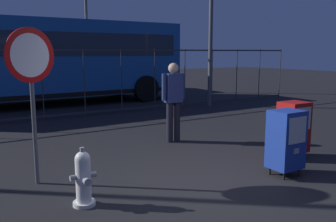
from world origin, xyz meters
name	(u,v)px	position (x,y,z in m)	size (l,w,h in m)	color
ground_plane	(194,187)	(0.00, 0.00, 0.00)	(60.00, 60.00, 0.00)	black
fire_hydrant	(83,178)	(-1.54, 0.22, 0.35)	(0.33, 0.32, 0.75)	silver
newspaper_box_primary	(293,127)	(2.35, 0.23, 0.57)	(0.48, 0.42, 1.02)	black
newspaper_box_secondary	(286,139)	(1.48, -0.33, 0.57)	(0.48, 0.42, 1.02)	black
stop_sign	(31,74)	(-1.87, 1.30, 1.60)	(0.71, 0.31, 2.23)	#4C4F54
pedestrian	(173,98)	(1.16, 2.38, 0.95)	(0.55, 0.22, 1.67)	black
fence_barrier	(64,83)	(0.00, 6.39, 1.02)	(18.03, 0.04, 2.00)	#2D2D33
bus_near	(37,57)	(-0.05, 9.39, 1.71)	(10.54, 2.93, 3.00)	#19519E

